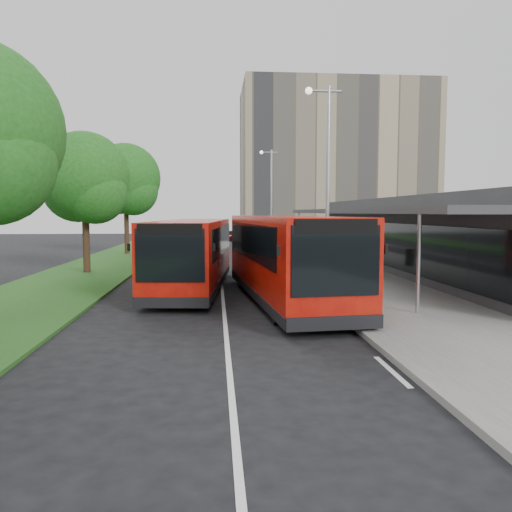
% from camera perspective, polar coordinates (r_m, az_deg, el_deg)
% --- Properties ---
extents(ground, '(120.00, 120.00, 0.00)m').
position_cam_1_polar(ground, '(17.94, -3.76, -5.37)').
color(ground, black).
rests_on(ground, ground).
extents(pavement, '(5.00, 80.00, 0.15)m').
position_cam_1_polar(pavement, '(38.29, 4.77, 0.26)').
color(pavement, slate).
rests_on(pavement, ground).
extents(grass_verge, '(5.00, 80.00, 0.10)m').
position_cam_1_polar(grass_verge, '(38.37, -14.76, 0.09)').
color(grass_verge, '#1D4C18').
rests_on(grass_verge, ground).
extents(lane_centre_line, '(0.12, 70.00, 0.01)m').
position_cam_1_polar(lane_centre_line, '(32.80, -4.18, -0.65)').
color(lane_centre_line, silver).
rests_on(lane_centre_line, ground).
extents(kerb_dashes, '(0.12, 56.00, 0.01)m').
position_cam_1_polar(kerb_dashes, '(36.96, 0.89, 0.00)').
color(kerb_dashes, silver).
rests_on(kerb_dashes, ground).
extents(office_block, '(22.00, 12.00, 18.00)m').
position_cam_1_polar(office_block, '(61.60, 8.89, 10.32)').
color(office_block, tan).
rests_on(office_block, ground).
extents(station_building, '(7.70, 26.00, 4.00)m').
position_cam_1_polar(station_building, '(27.98, 18.78, 2.31)').
color(station_building, '#2C2C2E').
rests_on(station_building, ground).
extents(tree_mid, '(4.60, 4.60, 7.39)m').
position_cam_1_polar(tree_mid, '(27.58, -19.01, 7.94)').
color(tree_mid, black).
rests_on(tree_mid, ground).
extents(tree_far, '(5.24, 5.24, 8.42)m').
position_cam_1_polar(tree_far, '(39.34, -14.68, 8.06)').
color(tree_far, black).
rests_on(tree_far, ground).
extents(lamp_post_near, '(1.44, 0.28, 8.00)m').
position_cam_1_polar(lamp_post_near, '(20.18, 7.99, 9.19)').
color(lamp_post_near, '#979A9F').
rests_on(lamp_post_near, pavement).
extents(lamp_post_far, '(1.44, 0.28, 8.00)m').
position_cam_1_polar(lamp_post_far, '(39.91, 1.65, 7.14)').
color(lamp_post_far, '#979A9F').
rests_on(lamp_post_far, pavement).
extents(bus_main, '(3.74, 11.11, 3.09)m').
position_cam_1_polar(bus_main, '(17.95, 3.47, -0.25)').
color(bus_main, '#AB1809').
rests_on(bus_main, ground).
extents(bus_second, '(3.49, 10.42, 2.90)m').
position_cam_1_polar(bus_second, '(20.86, -7.29, 0.18)').
color(bus_second, '#AB1809').
rests_on(bus_second, ground).
extents(litter_bin, '(0.65, 0.65, 0.98)m').
position_cam_1_polar(litter_bin, '(28.82, 7.64, -0.19)').
color(litter_bin, '#392A17').
rests_on(litter_bin, pavement).
extents(bollard, '(0.20, 0.20, 0.95)m').
position_cam_1_polar(bollard, '(36.18, 3.69, 0.87)').
color(bollard, yellow).
rests_on(bollard, pavement).
extents(car_near, '(2.40, 3.84, 1.22)m').
position_cam_1_polar(car_near, '(56.93, -2.94, 2.36)').
color(car_near, '#500B18').
rests_on(car_near, ground).
extents(car_far, '(1.30, 3.66, 1.20)m').
position_cam_1_polar(car_far, '(60.97, -6.07, 2.51)').
color(car_far, navy).
rests_on(car_far, ground).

